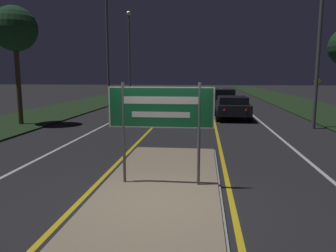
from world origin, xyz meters
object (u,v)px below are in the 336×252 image
car_approaching_0 (147,103)px  car_approaching_1 (170,94)px  warning_sign (317,89)px  car_receding_0 (232,107)px  streetlight_left_far (129,48)px  car_receding_1 (224,98)px  streetlight_left_near (107,23)px  highway_sign (161,112)px

car_approaching_0 → car_approaching_1: 11.21m
warning_sign → car_receding_0: bearing=-132.6°
car_approaching_1 → warning_sign: (12.50, -4.21, 0.77)m
streetlight_left_far → car_approaching_1: bearing=-5.3°
car_receding_0 → car_receding_1: (-0.05, 7.79, 0.01)m
streetlight_left_near → streetlight_left_far: bearing=91.7°
car_receding_0 → streetlight_left_near: bearing=153.5°
car_receding_1 → warning_sign: warning_sign is taller
highway_sign → streetlight_left_far: 26.27m
car_receding_0 → car_approaching_0: 5.46m
highway_sign → car_approaching_1: (-2.37, 24.85, -1.06)m
streetlight_left_near → streetlight_left_far: (-0.24, 8.26, -1.16)m
car_approaching_1 → car_receding_0: bearing=-67.7°
car_receding_1 → streetlight_left_near: bearing=-159.3°
streetlight_left_far → car_receding_0: streetlight_left_far is taller
highway_sign → car_receding_1: (2.62, 20.32, -1.04)m
streetlight_left_far → car_approaching_0: streetlight_left_far is taller
streetlight_left_near → car_receding_1: size_ratio=1.98×
highway_sign → streetlight_left_near: streetlight_left_near is taller
car_receding_0 → car_receding_1: car_receding_1 is taller
streetlight_left_far → car_receding_1: size_ratio=1.91×
streetlight_left_near → car_approaching_1: bearing=63.9°
car_approaching_1 → warning_sign: 13.21m
car_receding_1 → car_approaching_0: bearing=-128.4°
streetlight_left_near → car_receding_0: size_ratio=2.21×
streetlight_left_near → streetlight_left_far: 8.34m
car_receding_0 → car_approaching_1: (-5.04, 12.31, -0.01)m
streetlight_left_near → car_approaching_0: streetlight_left_near is taller
streetlight_left_near → car_receding_1: streetlight_left_near is taller
streetlight_left_far → car_receding_0: (9.14, -12.69, -4.51)m
car_approaching_1 → streetlight_left_near: bearing=-116.1°
car_receding_1 → car_approaching_1: size_ratio=1.10×
car_approaching_0 → warning_sign: 14.62m
streetlight_left_far → car_receding_1: bearing=-28.3°
streetlight_left_far → car_receding_0: 16.28m
streetlight_left_near → warning_sign: (16.36, 3.67, -4.91)m
warning_sign → car_approaching_0: bearing=-151.4°
streetlight_left_far → car_approaching_1: streetlight_left_far is taller
streetlight_left_far → car_receding_0: size_ratio=2.13×
highway_sign → warning_sign: 23.00m
highway_sign → warning_sign: size_ratio=1.02×
car_receding_1 → highway_sign: bearing=-97.4°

